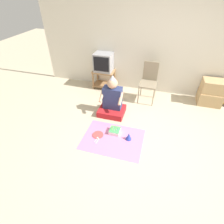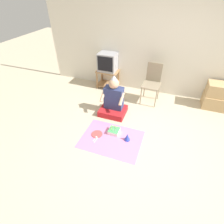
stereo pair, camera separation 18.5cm
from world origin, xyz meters
The scene contains 13 objects.
ground_plane centered at (0.00, 0.00, 0.00)m, with size 16.00×16.00×0.00m, color beige.
wall_back centered at (0.00, 2.21, 1.27)m, with size 6.40×0.06×2.55m.
tv_stand centered at (-1.46, 1.97, 0.30)m, with size 0.58×0.41×0.51m.
tv centered at (-1.46, 1.97, 0.74)m, with size 0.47×0.39×0.47m.
folding_chair centered at (-0.21, 1.71, 0.54)m, with size 0.41×0.44×0.95m.
cardboard_box_stack centered at (1.29, 1.93, 0.30)m, with size 0.53×0.44×0.62m.
person_seated centered at (-0.91, 0.87, 0.31)m, with size 0.57×0.49×0.94m.
party_cloth centered at (-0.66, 0.06, 0.00)m, with size 1.16×0.86×0.01m.
birthday_cake centered at (-0.67, 0.25, 0.05)m, with size 0.21×0.21×0.14m.
party_hat_blue centered at (-0.36, 0.14, 0.08)m, with size 0.12×0.12×0.15m.
paper_plate centered at (-0.98, 0.08, 0.01)m, with size 0.22×0.22×0.01m.
plastic_spoon_near centered at (-0.96, -0.02, 0.01)m, with size 0.04×0.14×0.01m.
plastic_spoon_far centered at (-0.93, -0.05, 0.01)m, with size 0.04×0.15×0.01m.
Camera 1 is at (-0.01, -2.24, 2.48)m, focal length 28.00 mm.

